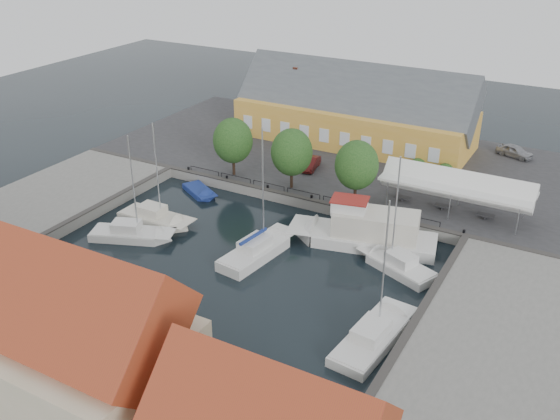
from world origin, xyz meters
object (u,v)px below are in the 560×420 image
object	(u,v)px
east_boat_a	(398,267)
west_boat_b	(155,219)
car_silver	(515,151)
west_boat_c	(131,236)
center_sailboat	(257,252)
tent_canopy	(456,186)
east_boat_c	(373,339)
warehouse	(351,113)
trawler	(368,234)
launch_nw	(200,193)
car_red	(311,164)
launch_sw	(52,259)

from	to	relation	value
east_boat_a	west_boat_b	bearing A→B (deg)	-172.74
car_silver	west_boat_c	distance (m)	44.12
east_boat_a	center_sailboat	bearing A→B (deg)	-161.71
tent_canopy	west_boat_b	size ratio (longest dim) A/B	1.33
east_boat_c	west_boat_c	distance (m)	24.83
west_boat_b	car_silver	bearing A→B (deg)	49.47
car_silver	warehouse	bearing A→B (deg)	120.40
trawler	west_boat_b	world-z (taller)	west_boat_b
launch_nw	center_sailboat	bearing A→B (deg)	-34.27
launch_nw	tent_canopy	bearing A→B (deg)	14.68
east_boat_c	west_boat_c	world-z (taller)	east_boat_c
car_red	west_boat_c	distance (m)	21.96
east_boat_c	west_boat_c	size ratio (longest dim) A/B	1.06
warehouse	east_boat_c	distance (m)	38.72
east_boat_c	launch_nw	world-z (taller)	east_boat_c
tent_canopy	trawler	size ratio (longest dim) A/B	1.03
car_red	east_boat_a	size ratio (longest dim) A/B	0.37
tent_canopy	east_boat_c	distance (m)	21.09
trawler	west_boat_c	size ratio (longest dim) A/B	1.31
warehouse	west_boat_b	distance (m)	29.13
warehouse	trawler	world-z (taller)	warehouse
launch_nw	east_boat_a	bearing A→B (deg)	-10.80
trawler	car_red	bearing A→B (deg)	135.27
trawler	east_boat_c	xyz separation A→B (m)	(5.51, -12.72, -0.76)
launch_sw	tent_canopy	bearing A→B (deg)	40.50
car_silver	east_boat_c	xyz separation A→B (m)	(-2.14, -38.41, -1.45)
warehouse	center_sailboat	distance (m)	29.02
center_sailboat	tent_canopy	bearing A→B (deg)	48.81
warehouse	trawler	xyz separation A→B (m)	(11.23, -21.94, -3.41)
tent_canopy	car_silver	xyz separation A→B (m)	(2.29, 17.61, -1.97)
center_sailboat	warehouse	bearing A→B (deg)	97.60
west_boat_b	launch_sw	size ratio (longest dim) A/B	2.20
center_sailboat	trawler	bearing A→B (deg)	41.33
tent_canopy	center_sailboat	world-z (taller)	center_sailboat
east_boat_a	launch_nw	bearing A→B (deg)	169.20
car_silver	launch_nw	distance (m)	36.25
east_boat_a	launch_nw	world-z (taller)	east_boat_a
center_sailboat	east_boat_c	bearing A→B (deg)	-25.53
west_boat_b	launch_nw	size ratio (longest dim) A/B	2.06
warehouse	car_red	xyz separation A→B (m)	(0.06, -10.87, -2.80)
warehouse	east_boat_c	size ratio (longest dim) A/B	2.58
west_boat_c	east_boat_a	bearing A→B (deg)	15.97
west_boat_b	west_boat_c	xyz separation A→B (m)	(0.14, -3.61, 0.00)
center_sailboat	trawler	distance (m)	9.92
car_silver	car_red	world-z (taller)	car_silver
west_boat_b	west_boat_c	world-z (taller)	west_boat_b
warehouse	launch_sw	world-z (taller)	warehouse
car_red	launch_sw	bearing A→B (deg)	-122.83
car_silver	launch_nw	xyz separation A→B (m)	(-27.04, -24.09, -1.62)
west_boat_c	west_boat_b	bearing A→B (deg)	92.29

